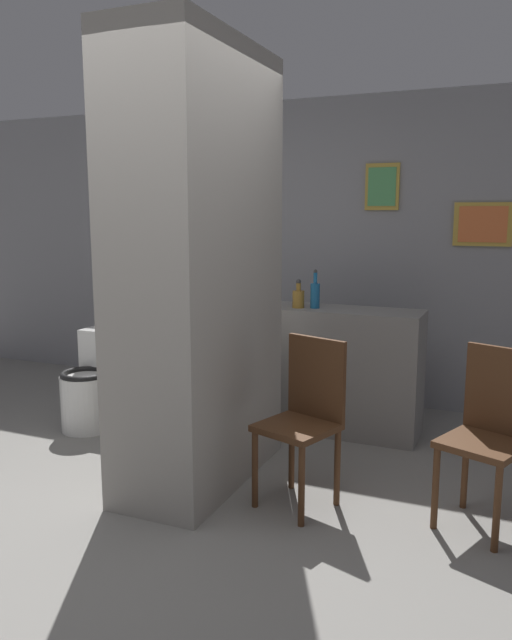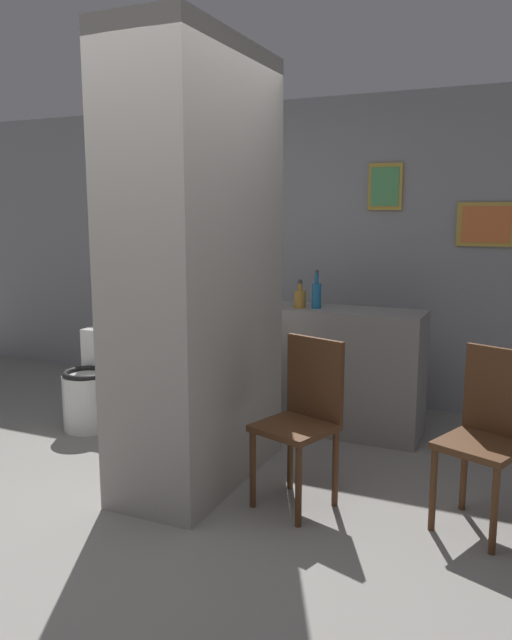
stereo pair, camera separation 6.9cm
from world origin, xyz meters
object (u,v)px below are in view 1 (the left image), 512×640
(chair_by_doorway, at_px, (490,429))
(bottle_tall, at_px, (315,294))
(bicycle, at_px, (196,369))
(toilet, at_px, (90,387))
(chair_near_pillar, at_px, (305,414))

(chair_by_doorway, relative_size, bottle_tall, 3.29)
(bicycle, distance_m, bottle_tall, 1.23)
(toilet, bearing_deg, bicycle, 49.24)
(chair_near_pillar, xyz_separation_m, bottle_tall, (-0.33, 1.19, 0.52))
(toilet, relative_size, chair_by_doorway, 0.78)
(chair_near_pillar, height_order, chair_by_doorway, same)
(chair_near_pillar, distance_m, chair_by_doorway, 0.98)
(bottle_tall, bearing_deg, chair_by_doorway, -39.05)
(bicycle, height_order, bottle_tall, bottle_tall)
(chair_by_doorway, bearing_deg, chair_near_pillar, -150.39)
(toilet, distance_m, bicycle, 0.87)
(bicycle, bearing_deg, chair_by_doorway, -24.67)
(chair_near_pillar, distance_m, bottle_tall, 1.34)
(toilet, distance_m, chair_near_pillar, 2.01)
(toilet, distance_m, chair_by_doorway, 2.93)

